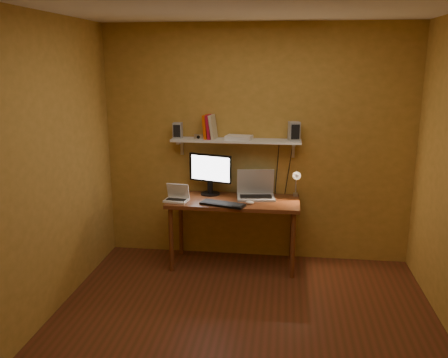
# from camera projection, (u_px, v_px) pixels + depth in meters

# --- Properties ---
(room) EXTENTS (3.44, 3.24, 2.64)m
(room) POSITION_uv_depth(u_px,v_px,m) (244.00, 180.00, 3.69)
(room) COLOR #5C2717
(room) RESTS_ON ground
(desk) EXTENTS (1.40, 0.60, 0.75)m
(desk) POSITION_uv_depth(u_px,v_px,m) (234.00, 207.00, 5.10)
(desk) COLOR brown
(desk) RESTS_ON ground
(wall_shelf) EXTENTS (1.40, 0.25, 0.21)m
(wall_shelf) POSITION_uv_depth(u_px,v_px,m) (236.00, 141.00, 5.12)
(wall_shelf) COLOR silver
(wall_shelf) RESTS_ON room
(monitor) EXTENTS (0.49, 0.27, 0.45)m
(monitor) POSITION_uv_depth(u_px,v_px,m) (210.00, 172.00, 5.23)
(monitor) COLOR black
(monitor) RESTS_ON desk
(laptop) EXTENTS (0.44, 0.34, 0.30)m
(laptop) POSITION_uv_depth(u_px,v_px,m) (256.00, 190.00, 5.17)
(laptop) COLOR #96989E
(laptop) RESTS_ON desk
(netbook) EXTENTS (0.26, 0.21, 0.18)m
(netbook) POSITION_uv_depth(u_px,v_px,m) (177.00, 196.00, 5.04)
(netbook) COLOR white
(netbook) RESTS_ON desk
(keyboard) EXTENTS (0.49, 0.28, 0.02)m
(keyboard) POSITION_uv_depth(u_px,v_px,m) (223.00, 204.00, 4.89)
(keyboard) COLOR black
(keyboard) RESTS_ON desk
(mouse) EXTENTS (0.10, 0.08, 0.03)m
(mouse) POSITION_uv_depth(u_px,v_px,m) (250.00, 202.00, 4.93)
(mouse) COLOR white
(mouse) RESTS_ON desk
(desk_lamp) EXTENTS (0.09, 0.23, 0.38)m
(desk_lamp) POSITION_uv_depth(u_px,v_px,m) (296.00, 180.00, 5.07)
(desk_lamp) COLOR silver
(desk_lamp) RESTS_ON desk
(speaker_left) EXTENTS (0.10, 0.10, 0.17)m
(speaker_left) POSITION_uv_depth(u_px,v_px,m) (178.00, 130.00, 5.17)
(speaker_left) COLOR #96989E
(speaker_left) RESTS_ON wall_shelf
(speaker_right) EXTENTS (0.13, 0.13, 0.20)m
(speaker_right) POSITION_uv_depth(u_px,v_px,m) (294.00, 131.00, 5.02)
(speaker_right) COLOR #96989E
(speaker_right) RESTS_ON wall_shelf
(books) EXTENTS (0.15, 0.18, 0.26)m
(books) POSITION_uv_depth(u_px,v_px,m) (210.00, 127.00, 5.13)
(books) COLOR #C84306
(books) RESTS_ON wall_shelf
(shelf_camera) EXTENTS (0.10, 0.05, 0.06)m
(shelf_camera) POSITION_uv_depth(u_px,v_px,m) (198.00, 137.00, 5.10)
(shelf_camera) COLOR silver
(shelf_camera) RESTS_ON wall_shelf
(router) EXTENTS (0.30, 0.22, 0.05)m
(router) POSITION_uv_depth(u_px,v_px,m) (239.00, 138.00, 5.09)
(router) COLOR white
(router) RESTS_ON wall_shelf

